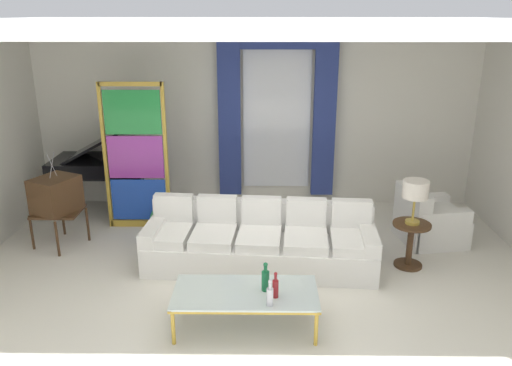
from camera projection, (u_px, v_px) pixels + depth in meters
The scene contains 16 objects.
ground_plane at pixel (253, 292), 5.98m from camera, with size 16.00×16.00×0.00m, color silver.
wall_rear at pixel (256, 116), 8.40m from camera, with size 8.00×0.12×3.00m, color white.
ceiling_slab at pixel (254, 22), 5.77m from camera, with size 8.00×7.60×0.04m, color white.
curtained_window at pixel (277, 103), 8.16m from camera, with size 2.00×0.17×2.70m.
couch_white_long at pixel (260, 242), 6.56m from camera, with size 2.98×1.14×0.86m.
coffee_table at pixel (245, 294), 5.21m from camera, with size 1.48×0.70×0.41m.
bottle_blue_decanter at pixel (275, 287), 5.06m from camera, with size 0.06×0.06×0.28m.
bottle_crystal_tall at pixel (265, 279), 5.18m from camera, with size 0.08×0.08×0.32m.
bottle_amber_squat at pixel (270, 295), 4.92m from camera, with size 0.07×0.07×0.28m.
vintage_tv at pixel (56, 196), 6.96m from camera, with size 0.71×0.75×1.35m.
armchair_white at pixel (427, 222), 7.23m from camera, with size 0.93×0.92×0.80m.
stained_glass_divider at pixel (136, 160), 7.48m from camera, with size 0.95×0.05×2.20m.
peacock_figurine at pixel (163, 221), 7.44m from camera, with size 0.44×0.60×0.50m.
round_side_table at pixel (410, 241), 6.48m from camera, with size 0.48×0.48×0.59m.
table_lamp_brass at pixel (415, 191), 6.26m from camera, with size 0.32×0.32×0.57m.
grand_piano at pixel (102, 163), 8.27m from camera, with size 1.50×1.10×1.40m.
Camera 1 is at (0.10, -5.26, 3.12)m, focal length 35.64 mm.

